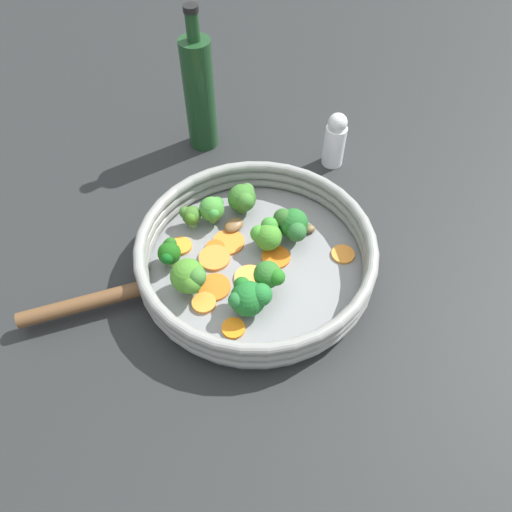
% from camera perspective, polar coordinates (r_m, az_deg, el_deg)
% --- Properties ---
extents(ground_plane, '(4.00, 4.00, 0.00)m').
position_cam_1_polar(ground_plane, '(0.72, 0.00, -1.43)').
color(ground_plane, black).
extents(skillet, '(0.32, 0.32, 0.01)m').
position_cam_1_polar(skillet, '(0.71, 0.00, -1.09)').
color(skillet, gray).
rests_on(skillet, ground_plane).
extents(skillet_rim_wall, '(0.33, 0.33, 0.05)m').
position_cam_1_polar(skillet_rim_wall, '(0.69, 0.00, 0.46)').
color(skillet_rim_wall, gray).
rests_on(skillet_rim_wall, skillet).
extents(skillet_handle, '(0.05, 0.17, 0.02)m').
position_cam_1_polar(skillet_handle, '(0.69, -19.21, -5.18)').
color(skillet_handle, brown).
rests_on(skillet_handle, skillet).
extents(skillet_rivet_left, '(0.01, 0.01, 0.01)m').
position_cam_1_polar(skillet_rivet_left, '(0.72, -12.25, -1.13)').
color(skillet_rivet_left, gray).
rests_on(skillet_rivet_left, skillet).
extents(skillet_rivet_right, '(0.01, 0.01, 0.01)m').
position_cam_1_polar(skillet_rivet_right, '(0.67, -11.01, -6.19)').
color(skillet_rivet_right, gray).
rests_on(skillet_rivet_right, skillet).
extents(carrot_slice_0, '(0.05, 0.05, 0.00)m').
position_cam_1_polar(carrot_slice_0, '(0.69, -0.71, -2.52)').
color(carrot_slice_0, '#F99A3F').
rests_on(carrot_slice_0, skillet).
extents(carrot_slice_1, '(0.06, 0.06, 0.01)m').
position_cam_1_polar(carrot_slice_1, '(0.71, -4.77, -0.22)').
color(carrot_slice_1, orange).
rests_on(carrot_slice_1, skillet).
extents(carrot_slice_2, '(0.05, 0.05, 0.00)m').
position_cam_1_polar(carrot_slice_2, '(0.73, 9.91, 0.21)').
color(carrot_slice_2, orange).
rests_on(carrot_slice_2, skillet).
extents(carrot_slice_3, '(0.03, 0.03, 0.00)m').
position_cam_1_polar(carrot_slice_3, '(0.65, -2.60, -8.25)').
color(carrot_slice_3, orange).
rests_on(carrot_slice_3, skillet).
extents(carrot_slice_4, '(0.04, 0.04, 0.01)m').
position_cam_1_polar(carrot_slice_4, '(0.67, -5.97, -5.34)').
color(carrot_slice_4, orange).
rests_on(carrot_slice_4, skillet).
extents(carrot_slice_5, '(0.04, 0.04, 0.01)m').
position_cam_1_polar(carrot_slice_5, '(0.73, -8.57, 1.15)').
color(carrot_slice_5, orange).
rests_on(carrot_slice_5, skillet).
extents(carrot_slice_6, '(0.04, 0.04, 0.00)m').
position_cam_1_polar(carrot_slice_6, '(0.72, -4.70, 0.95)').
color(carrot_slice_6, '#D65F18').
rests_on(carrot_slice_6, skillet).
extents(carrot_slice_7, '(0.05, 0.05, 0.00)m').
position_cam_1_polar(carrot_slice_7, '(0.73, -3.16, 1.60)').
color(carrot_slice_7, orange).
rests_on(carrot_slice_7, skillet).
extents(carrot_slice_8, '(0.05, 0.05, 0.00)m').
position_cam_1_polar(carrot_slice_8, '(0.71, 2.30, -0.13)').
color(carrot_slice_8, orange).
rests_on(carrot_slice_8, skillet).
extents(carrot_slice_9, '(0.06, 0.06, 0.00)m').
position_cam_1_polar(carrot_slice_9, '(0.68, -4.78, -3.55)').
color(carrot_slice_9, orange).
rests_on(carrot_slice_9, skillet).
extents(broccoli_floret_0, '(0.04, 0.04, 0.05)m').
position_cam_1_polar(broccoli_floret_0, '(0.66, 1.60, -2.20)').
color(broccoli_floret_0, '#638B50').
rests_on(broccoli_floret_0, skillet).
extents(broccoli_floret_1, '(0.05, 0.05, 0.05)m').
position_cam_1_polar(broccoli_floret_1, '(0.72, 3.99, 3.78)').
color(broccoli_floret_1, '#8BAE64').
rests_on(broccoli_floret_1, skillet).
extents(broccoli_floret_2, '(0.05, 0.06, 0.05)m').
position_cam_1_polar(broccoli_floret_2, '(0.64, -0.80, -4.73)').
color(broccoli_floret_2, '#8DA66F').
rests_on(broccoli_floret_2, skillet).
extents(broccoli_floret_3, '(0.05, 0.05, 0.06)m').
position_cam_1_polar(broccoli_floret_3, '(0.66, -7.57, -2.47)').
color(broccoli_floret_3, '#84AA5D').
rests_on(broccoli_floret_3, skillet).
extents(broccoli_floret_4, '(0.03, 0.03, 0.04)m').
position_cam_1_polar(broccoli_floret_4, '(0.74, -7.48, 4.60)').
color(broccoli_floret_4, '#81AB6D').
rests_on(broccoli_floret_4, skillet).
extents(broccoli_floret_5, '(0.04, 0.04, 0.05)m').
position_cam_1_polar(broccoli_floret_5, '(0.74, -5.00, 5.36)').
color(broccoli_floret_5, '#84AA63').
rests_on(broccoli_floret_5, skillet).
extents(broccoli_floret_6, '(0.04, 0.03, 0.04)m').
position_cam_1_polar(broccoli_floret_6, '(0.70, -9.90, 0.43)').
color(broccoli_floret_6, '#87A85D').
rests_on(broccoli_floret_6, skillet).
extents(broccoli_floret_7, '(0.04, 0.04, 0.05)m').
position_cam_1_polar(broccoli_floret_7, '(0.71, 1.27, 2.45)').
color(broccoli_floret_7, '#7DAE6D').
rests_on(broccoli_floret_7, skillet).
extents(broccoli_floret_8, '(0.05, 0.05, 0.05)m').
position_cam_1_polar(broccoli_floret_8, '(0.75, -1.50, 6.62)').
color(broccoli_floret_8, '#8EA65C').
rests_on(broccoli_floret_8, skillet).
extents(mushroom_piece_0, '(0.02, 0.03, 0.01)m').
position_cam_1_polar(mushroom_piece_0, '(0.75, 5.98, 3.14)').
color(mushroom_piece_0, brown).
rests_on(mushroom_piece_0, skillet).
extents(mushroom_piece_1, '(0.03, 0.04, 0.01)m').
position_cam_1_polar(mushroom_piece_1, '(0.75, -2.35, 3.63)').
color(mushroom_piece_1, brown).
rests_on(mushroom_piece_1, skillet).
extents(salt_shaker, '(0.04, 0.04, 0.10)m').
position_cam_1_polar(salt_shaker, '(0.85, 9.02, 12.97)').
color(salt_shaker, white).
rests_on(salt_shaker, ground_plane).
extents(oil_bottle, '(0.05, 0.05, 0.24)m').
position_cam_1_polar(oil_bottle, '(0.86, -6.50, 18.00)').
color(oil_bottle, '#193D1E').
rests_on(oil_bottle, ground_plane).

